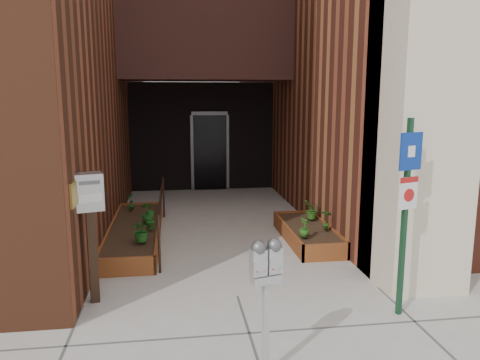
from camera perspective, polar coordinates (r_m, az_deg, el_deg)
name	(u,v)px	position (r m, az deg, el deg)	size (l,w,h in m)	color
ground	(237,296)	(6.46, -0.32, -13.99)	(80.00, 80.00, 0.00)	#9E9991
architecture	(194,3)	(12.95, -5.58, 20.65)	(20.00, 14.60, 10.00)	#5E2F1B
planter_left	(135,233)	(8.93, -12.67, -6.35)	(0.90, 3.60, 0.30)	brown
planter_right	(307,234)	(8.75, 8.21, -6.54)	(0.80, 2.20, 0.30)	brown
handrail	(161,201)	(8.70, -9.57, -2.50)	(0.04, 3.34, 0.90)	black
parking_meter	(266,271)	(4.40, 3.20, -11.05)	(0.32, 0.19, 1.37)	#B5B5B7
sign_post	(407,197)	(5.83, 19.67, -1.98)	(0.32, 0.13, 2.40)	#153A21
payment_dropbox	(90,210)	(6.20, -17.81, -3.53)	(0.39, 0.33, 1.70)	black
shrub_left_a	(142,230)	(7.81, -11.89, -5.97)	(0.35, 0.35, 0.39)	#1B5518
shrub_left_b	(150,220)	(8.51, -10.91, -4.78)	(0.18, 0.18, 0.33)	#1E5F1B
shrub_left_c	(147,213)	(8.91, -11.22, -3.92)	(0.22, 0.22, 0.39)	#185217
shrub_left_d	(131,201)	(9.97, -13.14, -2.51)	(0.20, 0.20, 0.37)	#1A5C20
shrub_right_a	(305,227)	(7.98, 7.87, -5.75)	(0.18, 0.18, 0.32)	#285A19
shrub_right_b	(326,219)	(8.44, 10.50, -4.74)	(0.20, 0.20, 0.38)	#265217
shrub_right_c	(312,210)	(9.10, 8.77, -3.59)	(0.33, 0.33, 0.37)	#2B5F1B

